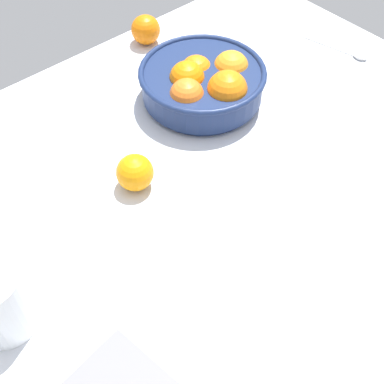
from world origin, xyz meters
TOP-DOWN VIEW (x-y plane):
  - ground_plane at (0.00, 0.00)cm, footprint 138.35×108.66cm
  - fruit_bowl at (22.56, 23.45)cm, footprint 25.68×25.68cm
  - loose_orange_2 at (26.63, 47.81)cm, footprint 6.68×6.68cm
  - loose_orange_3 at (-2.11, 14.11)cm, footprint 6.61×6.61cm
  - spoon at (58.11, 14.60)cm, footprint 4.88×16.04cm

SIDE VIEW (x-z plane):
  - ground_plane at x=0.00cm, z-range -3.00..0.00cm
  - spoon at x=58.11cm, z-range -0.07..0.93cm
  - loose_orange_3 at x=-2.11cm, z-range 0.00..6.61cm
  - loose_orange_2 at x=26.63cm, z-range 0.00..6.68cm
  - fruit_bowl at x=22.56cm, z-range -0.60..9.70cm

